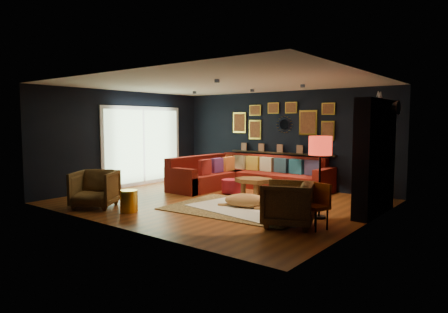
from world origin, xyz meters
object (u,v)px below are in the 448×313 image
Objects in this scene: sectional at (243,176)px; orange_chair at (318,203)px; armchair_left at (95,187)px; dog at (247,198)px; armchair_right at (288,202)px; pouf at (232,186)px; coffee_table at (254,182)px; floor_lamp at (320,150)px; gold_stool at (129,201)px.

sectional is 4.50× the size of orange_chair.
armchair_left is 0.67× the size of dog.
armchair_right is 1.11× the size of orange_chair.
pouf is 3.29m from armchair_left.
coffee_table is 2.35m from armchair_right.
armchair_right is at bearing -16.49° from armchair_left.
gold_stool is at bearing -150.14° from floor_lamp.
armchair_left is at bearing -168.89° from gold_stool.
floor_lamp is (3.18, 1.83, 1.05)m from gold_stool.
orange_chair is (2.24, -1.42, 0.05)m from coffee_table.
sectional is at bearing 41.83° from armchair_left.
pouf is at bearing 169.56° from orange_chair.
armchair_right is at bearing -144.79° from orange_chair.
gold_stool is 0.28× the size of floor_lamp.
coffee_table is (1.09, -1.13, 0.07)m from sectional.
orange_chair is (3.10, -1.72, 0.25)m from pouf.
armchair_left reaches higher than orange_chair.
gold_stool reaches higher than dog.
coffee_table is 1.23× the size of armchair_left.
coffee_table is 2.14× the size of pouf.
sectional reaches higher than armchair_left.
sectional is 3.92m from armchair_right.
dog is at bearing -42.81° from pouf.
floor_lamp is at bearing 29.86° from gold_stool.
gold_stool is 0.34× the size of dog.
sectional reaches higher than coffee_table.
coffee_table is 1.38× the size of orange_chair.
dog reaches higher than pouf.
armchair_right is 0.66× the size of dog.
pouf is 2.88m from gold_stool.
sectional is at bearing 106.97° from dog.
dog is (-1.83, 0.55, -0.22)m from orange_chair.
armchair_left is (-1.27, -3.03, 0.23)m from pouf.
pouf is 0.38× the size of dog.
gold_stool is at bearing -92.44° from armchair_right.
dog is at bearing -64.85° from coffee_table.
sectional is 2.51m from dog.
sectional is 4.03× the size of armchair_left.
sectional reaches higher than armchair_right.
coffee_table is 0.94m from pouf.
orange_chair reaches higher than dog.
dog is (1.50, -2.01, -0.11)m from sectional.
armchair_right reaches higher than orange_chair.
armchair_left is 0.92m from gold_stool.
sectional is 0.87m from pouf.
floor_lamp is at bearing -20.19° from pouf.
orange_chair is 0.50× the size of floor_lamp.
floor_lamp is 1.86m from dog.
armchair_left reaches higher than dog.
pouf is 0.58× the size of armchair_right.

